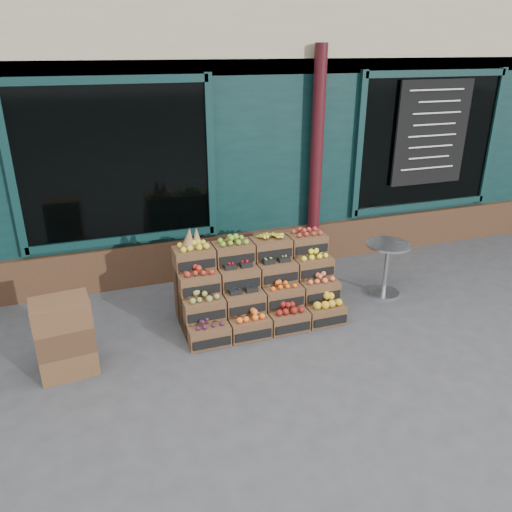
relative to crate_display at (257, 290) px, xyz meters
name	(u,v)px	position (x,y,z in m)	size (l,w,h in m)	color
ground	(293,344)	(0.17, -0.75, -0.38)	(60.00, 60.00, 0.00)	#3F3F41
shop_facade	(187,90)	(0.17, 4.36, 2.02)	(12.00, 6.24, 4.80)	black
crate_display	(257,290)	(0.00, 0.00, 0.00)	(1.95, 0.95, 1.22)	brown
spare_crates	(65,337)	(-2.24, -0.45, 0.05)	(0.60, 0.44, 0.84)	brown
bistro_table	(387,263)	(1.85, 0.01, 0.09)	(0.59, 0.59, 0.74)	#AEB1B5
shopkeeper	(88,205)	(-1.84, 1.89, 0.72)	(0.80, 0.53, 2.20)	#144916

